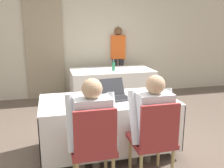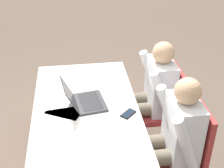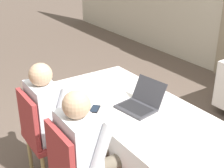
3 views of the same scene
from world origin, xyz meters
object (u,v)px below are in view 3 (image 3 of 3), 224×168
Objects in this scene: laptop at (140,103)px; cell_phone at (95,109)px; person_checkered_shirt at (53,114)px; chair_near_left at (44,133)px; person_white_shirt at (88,150)px.

cell_phone is (-0.19, -0.35, -0.04)m from laptop.
person_checkered_shirt is at bearing -171.79° from cell_phone.
cell_phone is 0.16× the size of chair_near_left.
laptop is at bearing -123.06° from person_checkered_shirt.
cell_phone is 0.13× the size of person_checkered_shirt.
person_white_shirt is at bearing -80.67° from laptop.
cell_phone is at bearing -127.60° from laptop.
person_checkered_shirt reaches higher than chair_near_left.
laptop reaches higher than cell_phone.
cell_phone is at bearing -36.89° from person_white_shirt.
laptop is 0.44× the size of chair_near_left.
cell_phone is at bearing -119.81° from chair_near_left.
person_checkered_shirt is (-0.23, -0.31, -0.07)m from cell_phone.
laptop is at bearing 16.85° from cell_phone.
chair_near_left is 0.67m from person_white_shirt.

